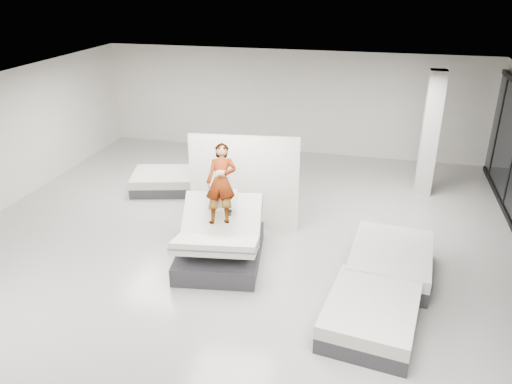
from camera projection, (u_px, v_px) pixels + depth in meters
The scene contains 9 objects.
room at pixel (224, 188), 9.38m from camera, with size 14.00×14.04×3.20m.
hero_bed at pixel (220, 243), 9.88m from camera, with size 1.86×2.29×1.33m.
person at pixel (221, 196), 9.82m from camera, with size 0.59×0.39×1.63m, color slate.
remote at pixel (230, 213), 9.56m from camera, with size 0.05×0.14×0.03m, color black.
divider_panel at pixel (244, 183), 10.91m from camera, with size 2.39×0.11×2.17m, color white.
flat_bed_right_far at pixel (391, 261), 9.54m from camera, with size 1.62×2.06×0.54m.
flat_bed_right_near at pixel (371, 315), 8.04m from camera, with size 1.64×2.04×0.51m.
flat_bed_left_far at pixel (166, 181), 13.24m from camera, with size 2.01×1.71×0.48m.
column at pixel (430, 134), 12.49m from camera, with size 0.40×0.40×3.20m, color beige.
Camera 1 is at (2.67, -8.21, 5.32)m, focal length 35.00 mm.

